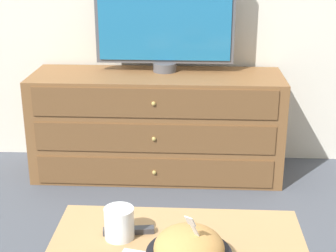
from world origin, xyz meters
name	(u,v)px	position (x,y,z in m)	size (l,w,h in m)	color
ground_plane	(170,155)	(0.00, 0.00, 0.00)	(12.00, 12.00, 0.00)	#474C56
dresser	(157,125)	(-0.06, -0.25, 0.30)	(1.43, 0.46, 0.60)	brown
tv	(165,17)	(-0.02, -0.17, 0.92)	(0.79, 0.13, 0.60)	#515156
takeout_bowl	(189,252)	(0.14, -1.88, 0.52)	(0.24, 0.24, 0.19)	black
drink_cup	(119,225)	(-0.07, -1.74, 0.52)	(0.09, 0.09, 0.10)	beige
remote_control	(129,231)	(-0.04, -1.72, 0.49)	(0.16, 0.05, 0.02)	#38383D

